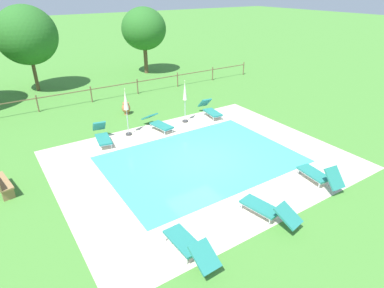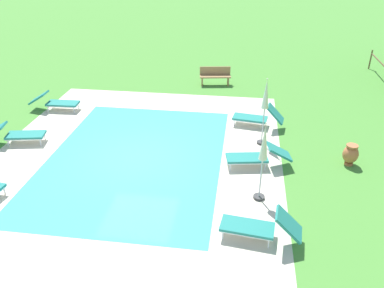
{
  "view_description": "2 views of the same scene",
  "coord_description": "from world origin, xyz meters",
  "px_view_note": "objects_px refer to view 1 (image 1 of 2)",
  "views": [
    {
      "loc": [
        -7.12,
        -10.07,
        6.88
      ],
      "look_at": [
        -0.16,
        0.5,
        0.6
      ],
      "focal_mm": 30.2,
      "sensor_mm": 36.0,
      "label": 1
    },
    {
      "loc": [
        10.9,
        3.42,
        6.59
      ],
      "look_at": [
        0.09,
        1.92,
        0.71
      ],
      "focal_mm": 36.66,
      "sensor_mm": 36.0,
      "label": 2
    }
  ],
  "objects_px": {
    "sun_lounger_north_near_steps": "(158,123)",
    "tree_far_west": "(144,29)",
    "sun_lounger_north_mid": "(320,175)",
    "patio_umbrella_closed_row_west": "(126,105)",
    "sun_lounger_north_far": "(102,135)",
    "sun_lounger_south_near_corner": "(210,110)",
    "sun_lounger_north_end": "(189,245)",
    "sun_lounger_south_mid": "(268,209)",
    "terracotta_urn_near_fence": "(126,108)",
    "patio_umbrella_closed_row_mid_west": "(185,95)",
    "tree_centre": "(27,35)"
  },
  "relations": [
    {
      "from": "sun_lounger_north_end",
      "to": "patio_umbrella_closed_row_west",
      "type": "xyz_separation_m",
      "value": [
        1.85,
        8.52,
        1.26
      ]
    },
    {
      "from": "sun_lounger_south_near_corner",
      "to": "sun_lounger_north_mid",
      "type": "bearing_deg",
      "value": -95.29
    },
    {
      "from": "sun_lounger_north_far",
      "to": "patio_umbrella_closed_row_west",
      "type": "distance_m",
      "value": 1.88
    },
    {
      "from": "tree_far_west",
      "to": "patio_umbrella_closed_row_mid_west",
      "type": "bearing_deg",
      "value": -105.6
    },
    {
      "from": "sun_lounger_south_mid",
      "to": "sun_lounger_north_end",
      "type": "bearing_deg",
      "value": 179.0
    },
    {
      "from": "sun_lounger_north_near_steps",
      "to": "patio_umbrella_closed_row_mid_west",
      "type": "xyz_separation_m",
      "value": [
        1.74,
        0.09,
        1.17
      ]
    },
    {
      "from": "sun_lounger_north_mid",
      "to": "patio_umbrella_closed_row_west",
      "type": "xyz_separation_m",
      "value": [
        -4.27,
        8.18,
        1.23
      ]
    },
    {
      "from": "sun_lounger_south_near_corner",
      "to": "sun_lounger_south_mid",
      "type": "bearing_deg",
      "value": -114.66
    },
    {
      "from": "sun_lounger_north_end",
      "to": "sun_lounger_south_mid",
      "type": "height_order",
      "value": "sun_lounger_north_end"
    },
    {
      "from": "sun_lounger_north_far",
      "to": "terracotta_urn_near_fence",
      "type": "xyz_separation_m",
      "value": [
        2.47,
        2.93,
        -0.0
      ]
    },
    {
      "from": "sun_lounger_south_mid",
      "to": "patio_umbrella_closed_row_west",
      "type": "relative_size",
      "value": 0.88
    },
    {
      "from": "sun_lounger_south_mid",
      "to": "tree_far_west",
      "type": "bearing_deg",
      "value": 74.9
    },
    {
      "from": "sun_lounger_north_end",
      "to": "terracotta_urn_near_fence",
      "type": "distance_m",
      "value": 11.66
    },
    {
      "from": "patio_umbrella_closed_row_mid_west",
      "to": "tree_far_west",
      "type": "distance_m",
      "value": 11.81
    },
    {
      "from": "sun_lounger_north_near_steps",
      "to": "sun_lounger_north_end",
      "type": "bearing_deg",
      "value": -112.48
    },
    {
      "from": "sun_lounger_north_far",
      "to": "sun_lounger_north_mid",
      "type": "bearing_deg",
      "value": -54.76
    },
    {
      "from": "sun_lounger_north_end",
      "to": "sun_lounger_north_far",
      "type": "bearing_deg",
      "value": 86.93
    },
    {
      "from": "sun_lounger_north_near_steps",
      "to": "tree_far_west",
      "type": "height_order",
      "value": "tree_far_west"
    },
    {
      "from": "sun_lounger_north_near_steps",
      "to": "sun_lounger_north_end",
      "type": "relative_size",
      "value": 1.03
    },
    {
      "from": "sun_lounger_north_near_steps",
      "to": "sun_lounger_south_near_corner",
      "type": "relative_size",
      "value": 1.06
    },
    {
      "from": "sun_lounger_north_mid",
      "to": "tree_centre",
      "type": "bearing_deg",
      "value": 109.31
    },
    {
      "from": "sun_lounger_north_end",
      "to": "sun_lounger_north_near_steps",
      "type": "bearing_deg",
      "value": 67.52
    },
    {
      "from": "sun_lounger_south_near_corner",
      "to": "sun_lounger_south_mid",
      "type": "xyz_separation_m",
      "value": [
        -3.86,
        -8.41,
        -0.02
      ]
    },
    {
      "from": "sun_lounger_north_mid",
      "to": "tree_far_west",
      "type": "xyz_separation_m",
      "value": [
        2.18,
        19.26,
        3.22
      ]
    },
    {
      "from": "sun_lounger_north_near_steps",
      "to": "sun_lounger_south_mid",
      "type": "height_order",
      "value": "sun_lounger_north_near_steps"
    },
    {
      "from": "patio_umbrella_closed_row_west",
      "to": "sun_lounger_north_far",
      "type": "bearing_deg",
      "value": -173.6
    },
    {
      "from": "sun_lounger_north_far",
      "to": "tree_centre",
      "type": "distance_m",
      "value": 11.43
    },
    {
      "from": "sun_lounger_north_near_steps",
      "to": "tree_far_west",
      "type": "relative_size",
      "value": 0.4
    },
    {
      "from": "patio_umbrella_closed_row_mid_west",
      "to": "terracotta_urn_near_fence",
      "type": "xyz_separation_m",
      "value": [
        -2.26,
        2.89,
        -1.15
      ]
    },
    {
      "from": "sun_lounger_north_near_steps",
      "to": "sun_lounger_south_mid",
      "type": "distance_m",
      "value": 8.37
    },
    {
      "from": "sun_lounger_north_far",
      "to": "sun_lounger_north_end",
      "type": "height_order",
      "value": "sun_lounger_north_far"
    },
    {
      "from": "patio_umbrella_closed_row_mid_west",
      "to": "sun_lounger_north_near_steps",
      "type": "bearing_deg",
      "value": -177.04
    },
    {
      "from": "sun_lounger_south_near_corner",
      "to": "tree_far_west",
      "type": "height_order",
      "value": "tree_far_west"
    },
    {
      "from": "sun_lounger_north_mid",
      "to": "sun_lounger_north_near_steps",
      "type": "bearing_deg",
      "value": 108.59
    },
    {
      "from": "patio_umbrella_closed_row_mid_west",
      "to": "tree_centre",
      "type": "bearing_deg",
      "value": 117.66
    },
    {
      "from": "sun_lounger_north_far",
      "to": "patio_umbrella_closed_row_mid_west",
      "type": "xyz_separation_m",
      "value": [
        4.73,
        0.04,
        1.14
      ]
    },
    {
      "from": "sun_lounger_south_mid",
      "to": "patio_umbrella_closed_row_west",
      "type": "xyz_separation_m",
      "value": [
        -1.15,
        8.57,
        1.26
      ]
    },
    {
      "from": "sun_lounger_north_near_steps",
      "to": "sun_lounger_south_near_corner",
      "type": "xyz_separation_m",
      "value": [
        3.42,
        0.05,
        0.02
      ]
    },
    {
      "from": "patio_umbrella_closed_row_west",
      "to": "terracotta_urn_near_fence",
      "type": "xyz_separation_m",
      "value": [
        1.06,
        2.77,
        -1.24
      ]
    },
    {
      "from": "sun_lounger_north_end",
      "to": "patio_umbrella_closed_row_mid_west",
      "type": "xyz_separation_m",
      "value": [
        5.17,
        8.4,
        1.17
      ]
    },
    {
      "from": "sun_lounger_north_mid",
      "to": "sun_lounger_south_near_corner",
      "type": "relative_size",
      "value": 0.98
    },
    {
      "from": "sun_lounger_south_near_corner",
      "to": "tree_centre",
      "type": "relative_size",
      "value": 0.35
    },
    {
      "from": "sun_lounger_north_end",
      "to": "tree_centre",
      "type": "relative_size",
      "value": 0.36
    },
    {
      "from": "patio_umbrella_closed_row_west",
      "to": "tree_far_west",
      "type": "xyz_separation_m",
      "value": [
        6.45,
        11.08,
        1.98
      ]
    },
    {
      "from": "sun_lounger_south_mid",
      "to": "patio_umbrella_closed_row_mid_west",
      "type": "relative_size",
      "value": 0.9
    },
    {
      "from": "sun_lounger_north_far",
      "to": "tree_far_west",
      "type": "height_order",
      "value": "tree_far_west"
    },
    {
      "from": "terracotta_urn_near_fence",
      "to": "tree_centre",
      "type": "distance_m",
      "value": 9.29
    },
    {
      "from": "tree_far_west",
      "to": "patio_umbrella_closed_row_west",
      "type": "bearing_deg",
      "value": -120.2
    },
    {
      "from": "patio_umbrella_closed_row_mid_west",
      "to": "sun_lounger_north_far",
      "type": "bearing_deg",
      "value": -179.56
    },
    {
      "from": "terracotta_urn_near_fence",
      "to": "tree_centre",
      "type": "xyz_separation_m",
      "value": [
        -3.42,
        7.94,
        3.42
      ]
    }
  ]
}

